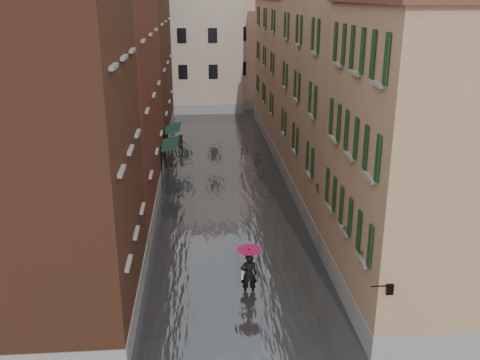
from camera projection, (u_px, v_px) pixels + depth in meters
name	position (u px, v px, depth m)	size (l,w,h in m)	color
ground	(238.00, 281.00, 23.15)	(120.00, 120.00, 0.00)	#59595B
floodwater	(223.00, 181.00, 35.36)	(10.00, 60.00, 0.20)	#44484B
building_left_near	(42.00, 154.00, 18.62)	(6.00, 8.00, 13.00)	brown
building_left_mid	(97.00, 102.00, 29.06)	(6.00, 14.00, 12.50)	brown
building_left_far	(129.00, 57.00, 42.94)	(6.00, 16.00, 14.00)	brown
building_right_near	(429.00, 165.00, 19.88)	(6.00, 8.00, 11.50)	#A67955
building_right_mid	(350.00, 94.00, 30.00)	(6.00, 14.00, 13.00)	tan
building_right_far	(301.00, 71.00, 44.37)	(6.00, 16.00, 11.50)	#A67955
building_end_cream	(183.00, 47.00, 56.58)	(12.00, 9.00, 13.00)	#AFA58B
building_end_pink	(265.00, 49.00, 59.28)	(10.00, 9.00, 12.00)	tan
awning_near	(169.00, 145.00, 34.90)	(1.09, 3.12, 2.80)	#163127
awning_far	(172.00, 129.00, 38.95)	(1.09, 2.83, 2.80)	#163127
wall_lantern	(389.00, 288.00, 16.82)	(0.71, 0.22, 0.35)	black
window_planters	(340.00, 210.00, 21.67)	(0.59, 7.83, 0.84)	brown
pedestrian_main	(249.00, 267.00, 21.73)	(1.05, 1.05, 2.06)	black
pedestrian_far	(182.00, 144.00, 41.62)	(0.72, 0.56, 1.48)	black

